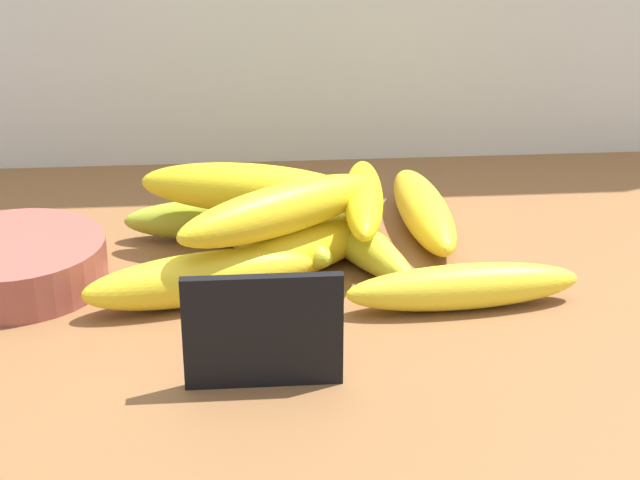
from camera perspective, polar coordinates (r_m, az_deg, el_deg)
The scene contains 14 objects.
counter_top at distance 81.62cm, azimuth 0.34°, elevation -5.45°, with size 110.00×76.00×3.00cm, color brown.
chalkboard_sign at distance 71.11cm, azimuth -3.16°, elevation -5.28°, with size 11.00×1.80×8.40cm.
fruit_bowl at distance 89.51cm, azimuth -16.50°, elevation -1.27°, with size 15.18×15.18×3.90cm, color #984C42.
banana_0 at distance 91.22cm, azimuth -3.27°, elevation 0.28°, with size 16.49×4.10×4.10cm, color gold.
banana_1 at distance 95.11cm, azimuth -5.04°, elevation 1.17°, with size 19.17×3.91×3.91cm, color #9CB12C.
banana_2 at distance 82.99cm, azimuth 7.92°, elevation -2.57°, with size 19.08×3.70×3.70cm, color yellow.
banana_3 at distance 83.41cm, azimuth -6.61°, elevation -2.14°, with size 19.05×4.26×4.26cm, color yellow.
banana_4 at distance 92.84cm, azimuth -0.75°, elevation 0.54°, with size 15.96×3.48×3.48cm, color yellow.
banana_5 at distance 96.75cm, azimuth 5.73°, elevation 1.65°, with size 18.97×4.24×4.24cm, color yellow.
banana_6 at distance 91.27cm, azimuth 1.72°, elevation 0.15°, with size 19.61×3.59×3.59cm, color gold.
banana_7 at distance 87.39cm, azimuth -1.37°, elevation -0.71°, with size 19.64×4.30×4.30cm, color yellow.
banana_8 at distance 85.09cm, azimuth -2.12°, elevation 1.70°, with size 20.00×4.20×4.20cm, color yellow.
banana_9 at distance 90.03cm, azimuth -3.92°, elevation 2.85°, with size 19.60×4.40×4.40cm, color yellow.
banana_10 at distance 90.40cm, azimuth 2.41°, elevation 2.30°, with size 17.15×3.43×3.43cm, color yellow.
Camera 1 is at (-6.22, -70.98, 41.32)cm, focal length 57.95 mm.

